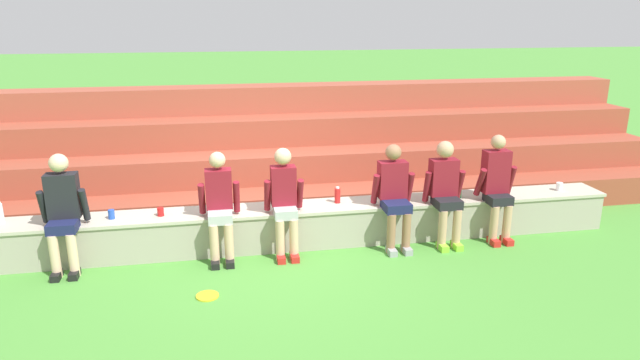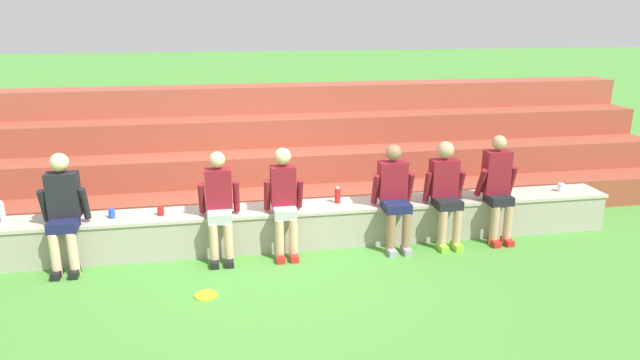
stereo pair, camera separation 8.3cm
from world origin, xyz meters
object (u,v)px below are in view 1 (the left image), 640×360
person_center (284,199)px  plastic_cup_left_end (161,212)px  water_bottle_mid_left (1,213)px  water_bottle_center_gap (337,195)px  person_far_right (445,189)px  frisbee (207,296)px  water_bottle_near_left (459,188)px  plastic_cup_middle (559,187)px  plastic_cup_right_end (111,214)px  person_rightmost_edge (497,185)px  person_left_of_center (220,204)px  person_far_left (63,209)px  person_right_of_center (394,193)px

person_center → plastic_cup_left_end: bearing=171.2°
water_bottle_mid_left → water_bottle_center_gap: bearing=0.1°
person_far_right → frisbee: size_ratio=5.51×
person_far_right → water_bottle_near_left: (0.31, 0.25, -0.09)m
plastic_cup_middle → plastic_cup_right_end: size_ratio=1.00×
person_rightmost_edge → plastic_cup_right_end: person_rightmost_edge is taller
plastic_cup_left_end → plastic_cup_right_end: bearing=179.6°
person_center → water_bottle_mid_left: size_ratio=5.01×
person_far_right → plastic_cup_left_end: bearing=176.1°
plastic_cup_left_end → water_bottle_center_gap: bearing=2.1°
person_left_of_center → water_bottle_near_left: bearing=4.0°
water_bottle_mid_left → person_left_of_center: bearing=-6.7°
person_far_right → water_bottle_center_gap: person_far_right is taller
person_center → person_rightmost_edge: bearing=-0.3°
water_bottle_near_left → person_far_left: bearing=-177.6°
person_left_of_center → plastic_cup_middle: 4.77m
person_center → frisbee: size_ratio=5.50×
water_bottle_center_gap → water_bottle_mid_left: 4.12m
person_left_of_center → water_bottle_mid_left: person_left_of_center is taller
water_bottle_center_gap → water_bottle_near_left: (1.68, -0.08, 0.02)m
person_rightmost_edge → water_bottle_mid_left: bearing=177.0°
water_bottle_center_gap → plastic_cup_right_end: size_ratio=1.89×
plastic_cup_left_end → frisbee: (0.54, -1.22, -0.57)m
water_bottle_center_gap → plastic_cup_right_end: (-2.85, -0.08, -0.05)m
plastic_cup_right_end → frisbee: bearing=-47.3°
person_rightmost_edge → plastic_cup_middle: 1.16m
plastic_cup_middle → plastic_cup_left_end: plastic_cup_middle is taller
person_right_of_center → person_rightmost_edge: 1.42m
person_rightmost_edge → frisbee: size_ratio=5.74×
person_left_of_center → person_rightmost_edge: person_rightmost_edge is taller
person_far_left → person_rightmost_edge: (5.45, -0.04, -0.00)m
person_rightmost_edge → frisbee: person_rightmost_edge is taller
person_far_left → person_left_of_center: size_ratio=1.04×
person_far_left → frisbee: size_ratio=5.67×
plastic_cup_right_end → person_far_right: bearing=-3.5°
person_left_of_center → water_bottle_mid_left: size_ratio=4.94×
person_far_right → person_center: bearing=179.6°
water_bottle_near_left → plastic_cup_right_end: size_ratio=2.29×
person_right_of_center → plastic_cup_middle: (2.54, 0.26, -0.14)m
person_right_of_center → plastic_cup_right_end: person_right_of_center is taller
person_far_right → plastic_cup_middle: person_far_right is taller
person_far_left → plastic_cup_middle: bearing=2.0°
plastic_cup_middle → person_right_of_center: bearing=-174.2°
person_center → water_bottle_center_gap: bearing=23.0°
plastic_cup_middle → water_bottle_center_gap: bearing=178.9°
water_bottle_near_left → frisbee: bearing=-160.4°
water_bottle_near_left → water_bottle_mid_left: size_ratio=0.98×
person_center → water_bottle_mid_left: bearing=174.7°
plastic_cup_middle → water_bottle_near_left: bearing=-179.2°
person_far_left → person_right_of_center: bearing=-0.4°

